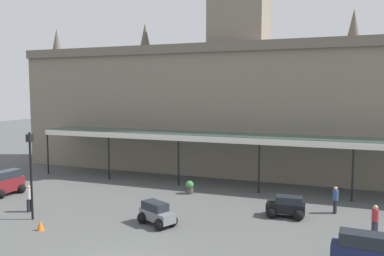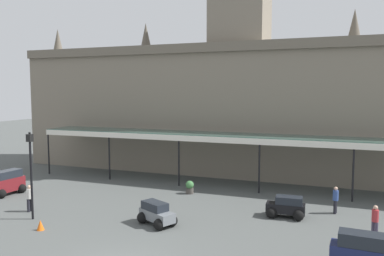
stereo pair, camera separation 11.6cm
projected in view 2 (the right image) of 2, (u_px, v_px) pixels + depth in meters
name	position (u px, v px, depth m)	size (l,w,h in m)	color
station_building	(239.00, 102.00, 35.65)	(42.26, 6.71, 20.66)	slate
entrance_canopy	(222.00, 136.00, 30.69)	(32.05, 3.26, 4.12)	#38564C
car_grey_estate	(157.00, 215.00, 21.92)	(2.43, 2.14, 1.27)	slate
car_black_estate	(286.00, 208.00, 23.20)	(2.29, 1.60, 1.27)	black
car_navy_van	(362.00, 256.00, 15.84)	(2.46, 1.70, 1.77)	#19214C
car_maroon_van	(7.00, 184.00, 28.26)	(1.77, 2.49, 1.77)	maroon
pedestrian_crossing_forecourt	(336.00, 199.00, 23.88)	(0.34, 0.39, 1.67)	black
pedestrian_near_entrance	(30.00, 197.00, 24.26)	(0.34, 0.39, 1.67)	black
pedestrian_beside_cars	(375.00, 220.00, 19.99)	(0.34, 0.34, 1.67)	#3F384C
victorian_lamppost	(31.00, 166.00, 22.60)	(0.30, 0.30, 5.16)	black
traffic_cone	(40.00, 225.00, 21.06)	(0.40, 0.40, 0.56)	orange
planter_near_kerb	(190.00, 187.00, 28.56)	(0.60, 0.60, 0.96)	#47423D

